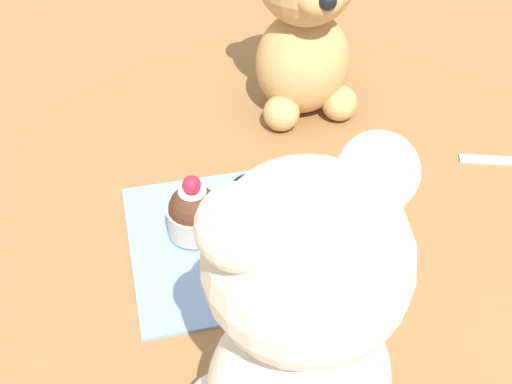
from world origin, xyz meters
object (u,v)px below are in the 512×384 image
(teddy_bear_cream, at_px, (299,328))
(teddy_bear_tan, at_px, (306,22))
(cupcake_near_tan_bear, at_px, (194,213))
(cupcake_near_cream_bear, at_px, (293,244))

(teddy_bear_cream, xyz_separation_m, teddy_bear_tan, (-0.11, -0.39, -0.01))
(teddy_bear_cream, relative_size, cupcake_near_tan_bear, 3.96)
(teddy_bear_cream, relative_size, teddy_bear_tan, 1.16)
(cupcake_near_cream_bear, bearing_deg, cupcake_near_tan_bear, -38.70)
(teddy_bear_tan, relative_size, cupcake_near_tan_bear, 3.42)
(teddy_bear_cream, xyz_separation_m, cupcake_near_cream_bear, (-0.04, -0.15, -0.09))
(teddy_bear_tan, xyz_separation_m, cupcake_near_cream_bear, (0.07, 0.23, -0.08))
(teddy_bear_tan, distance_m, cupcake_near_tan_bear, 0.24)
(cupcake_near_cream_bear, bearing_deg, teddy_bear_tan, -107.57)
(cupcake_near_cream_bear, distance_m, cupcake_near_tan_bear, 0.10)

